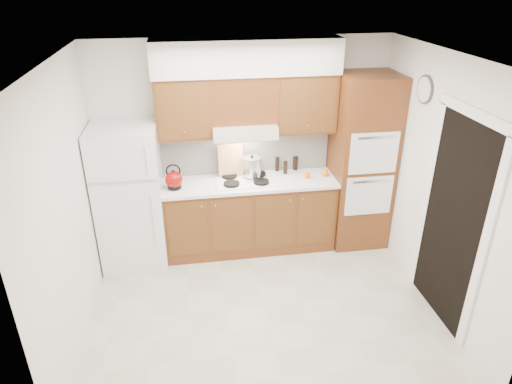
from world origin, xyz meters
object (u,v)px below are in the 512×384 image
(fridge, at_px, (130,197))
(oven_cabinet, at_px, (361,162))
(kettle, at_px, (174,180))
(stock_pot, at_px, (252,167))

(fridge, height_order, oven_cabinet, oven_cabinet)
(kettle, bearing_deg, stock_pot, 20.06)
(fridge, bearing_deg, kettle, -1.78)
(stock_pot, bearing_deg, fridge, -174.25)
(fridge, relative_size, stock_pot, 7.44)
(oven_cabinet, height_order, stock_pot, oven_cabinet)
(fridge, distance_m, stock_pot, 1.50)
(stock_pot, bearing_deg, kettle, -170.18)
(oven_cabinet, relative_size, stock_pot, 9.52)
(fridge, xyz_separation_m, kettle, (0.52, -0.02, 0.19))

